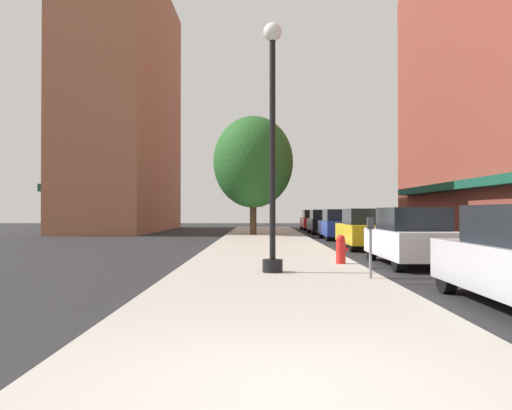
% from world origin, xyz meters
% --- Properties ---
extents(ground_plane, '(90.00, 90.00, 0.00)m').
position_xyz_m(ground_plane, '(4.00, 18.00, 0.00)').
color(ground_plane, '#232326').
extents(sidewalk_slab, '(4.80, 50.00, 0.12)m').
position_xyz_m(sidewalk_slab, '(0.00, 19.00, 0.06)').
color(sidewalk_slab, '#A8A399').
rests_on(sidewalk_slab, ground).
extents(building_far_background, '(6.80, 18.00, 19.88)m').
position_xyz_m(building_far_background, '(-11.01, 37.00, 9.92)').
color(building_far_background, '#9E6047').
rests_on(building_far_background, ground).
extents(lamppost, '(0.48, 0.48, 5.90)m').
position_xyz_m(lamppost, '(-0.02, 7.95, 3.20)').
color(lamppost, black).
rests_on(lamppost, sidewalk_slab).
extents(fire_hydrant, '(0.33, 0.26, 0.79)m').
position_xyz_m(fire_hydrant, '(1.90, 9.95, 0.52)').
color(fire_hydrant, red).
rests_on(fire_hydrant, sidewalk_slab).
extents(parking_meter_near, '(0.14, 0.09, 1.31)m').
position_xyz_m(parking_meter_near, '(2.05, 6.86, 0.95)').
color(parking_meter_near, slate).
rests_on(parking_meter_near, sidewalk_slab).
extents(tree_near, '(4.86, 4.86, 7.24)m').
position_xyz_m(tree_near, '(-0.72, 27.35, 4.55)').
color(tree_near, '#422D1E').
rests_on(tree_near, sidewalk_slab).
extents(car_white, '(1.80, 4.30, 1.66)m').
position_xyz_m(car_white, '(4.00, 10.59, 0.81)').
color(car_white, black).
rests_on(car_white, ground).
extents(car_yellow, '(1.80, 4.30, 1.66)m').
position_xyz_m(car_yellow, '(4.00, 17.04, 0.81)').
color(car_yellow, black).
rests_on(car_yellow, ground).
extents(car_blue, '(1.80, 4.30, 1.66)m').
position_xyz_m(car_blue, '(4.00, 24.12, 0.81)').
color(car_blue, black).
rests_on(car_blue, ground).
extents(car_black, '(1.80, 4.30, 1.66)m').
position_xyz_m(car_black, '(4.00, 31.49, 0.81)').
color(car_black, black).
rests_on(car_black, ground).
extents(car_red, '(1.80, 4.30, 1.66)m').
position_xyz_m(car_red, '(4.00, 37.94, 0.81)').
color(car_red, black).
rests_on(car_red, ground).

